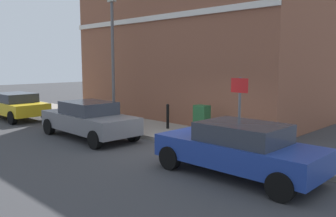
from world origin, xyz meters
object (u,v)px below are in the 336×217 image
at_px(car_blue, 239,148).
at_px(bollard_far_kerb, 119,115).
at_px(utility_cabinet, 202,121).
at_px(street_sign, 239,103).
at_px(car_yellow, 15,105).
at_px(lamppost, 113,54).
at_px(bollard_near_cabinet, 168,115).
at_px(car_grey, 89,119).

bearing_deg(car_blue, bollard_far_kerb, -12.22).
relative_size(car_blue, bollard_far_kerb, 4.15).
bearing_deg(utility_cabinet, car_blue, -128.77).
distance_m(bollard_far_kerb, street_sign, 5.87).
bearing_deg(car_yellow, bollard_far_kerb, -167.04).
bearing_deg(lamppost, bollard_near_cabinet, -85.08).
bearing_deg(lamppost, street_sign, -96.96).
distance_m(car_grey, utility_cabinet, 4.33).
xyz_separation_m(bollard_near_cabinet, lamppost, (-0.29, 3.32, 2.60)).
bearing_deg(lamppost, car_blue, -106.49).
height_order(car_blue, car_yellow, car_blue).
bearing_deg(bollard_far_kerb, utility_cabinet, -69.68).
relative_size(car_yellow, utility_cabinet, 3.73).
bearing_deg(bollard_near_cabinet, utility_cabinet, -93.02).
relative_size(bollard_far_kerb, lamppost, 0.18).
height_order(car_grey, street_sign, street_sign).
height_order(car_yellow, lamppost, lamppost).
distance_m(bollard_near_cabinet, lamppost, 4.23).
xyz_separation_m(bollard_near_cabinet, street_sign, (-1.21, -4.25, 0.96)).
xyz_separation_m(car_grey, bollard_far_kerb, (1.58, 0.17, -0.03)).
bearing_deg(car_blue, lamppost, -16.58).
xyz_separation_m(car_blue, bollard_near_cabinet, (2.84, 5.31, -0.02)).
bearing_deg(car_blue, bollard_near_cabinet, -28.24).
distance_m(bollard_far_kerb, lamppost, 3.34).
height_order(bollard_far_kerb, street_sign, street_sign).
xyz_separation_m(car_grey, car_yellow, (-0.09, 6.71, -0.01)).
xyz_separation_m(car_blue, car_grey, (-0.11, 6.67, 0.01)).
bearing_deg(street_sign, car_yellow, 98.45).
bearing_deg(car_grey, bollard_far_kerb, -82.30).
distance_m(car_grey, bollard_near_cabinet, 3.25).
xyz_separation_m(car_grey, lamppost, (2.67, 1.96, 2.57)).
distance_m(car_yellow, bollard_near_cabinet, 8.63).
xyz_separation_m(car_yellow, street_sign, (1.83, -12.32, 0.94)).
bearing_deg(car_grey, car_yellow, 2.24).
height_order(car_grey, bollard_far_kerb, car_grey).
bearing_deg(car_yellow, lamppost, -151.24).
xyz_separation_m(car_yellow, lamppost, (2.76, -4.75, 2.58)).
bearing_deg(car_blue, utility_cabinet, -38.87).
distance_m(car_blue, bollard_far_kerb, 7.00).
bearing_deg(car_blue, street_sign, -57.13).
bearing_deg(car_blue, car_grey, 0.88).
distance_m(car_yellow, street_sign, 12.49).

